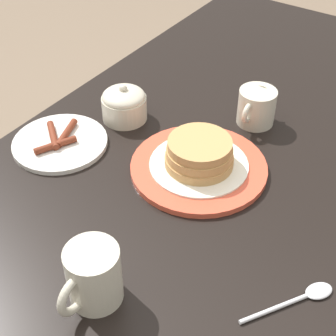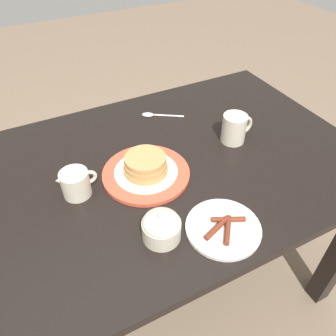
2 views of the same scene
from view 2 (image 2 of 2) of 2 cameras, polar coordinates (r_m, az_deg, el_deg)
name	(u,v)px [view 2 (image 2 of 2)]	position (r m, az deg, el deg)	size (l,w,h in m)	color
ground_plane	(139,294)	(1.59, -5.02, -21.01)	(8.00, 8.00, 0.00)	#7A6651
dining_table	(128,201)	(1.07, -6.96, -5.64)	(1.54, 0.84, 0.73)	black
pancake_plate	(146,169)	(0.98, -3.88, -0.18)	(0.26, 0.26, 0.07)	#DB5138
side_plate_bacon	(223,228)	(0.86, 9.60, -10.22)	(0.19, 0.19, 0.02)	silver
coffee_mug	(235,129)	(1.12, 11.66, 6.75)	(0.11, 0.08, 0.10)	beige
creamer_pitcher	(75,183)	(0.94, -15.84, -2.55)	(0.12, 0.08, 0.09)	beige
sugar_bowl	(160,228)	(0.81, -1.46, -10.34)	(0.10, 0.10, 0.08)	beige
spoon	(155,115)	(1.25, -2.29, 9.22)	(0.14, 0.10, 0.01)	silver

